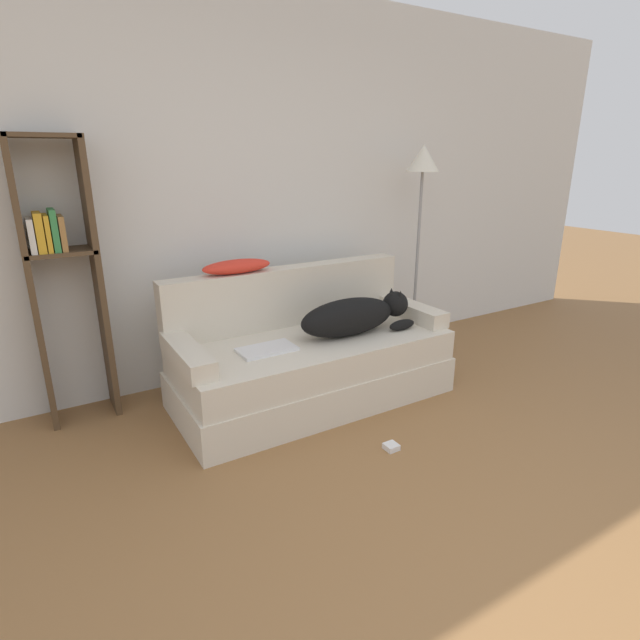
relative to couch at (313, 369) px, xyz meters
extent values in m
cube|color=silver|center=(-0.24, 0.75, 1.13)|extent=(7.86, 0.06, 2.70)
cube|color=beige|center=(0.00, 0.00, -0.10)|extent=(1.84, 0.84, 0.25)
cube|color=beige|center=(0.00, -0.01, 0.13)|extent=(1.80, 0.80, 0.20)
cube|color=beige|center=(0.00, 0.35, 0.43)|extent=(1.80, 0.15, 0.41)
cube|color=beige|center=(-0.84, -0.01, 0.28)|extent=(0.15, 0.65, 0.11)
cube|color=beige|center=(0.84, -0.01, 0.28)|extent=(0.15, 0.65, 0.11)
ellipsoid|color=black|center=(0.23, -0.08, 0.35)|extent=(0.71, 0.25, 0.25)
sphere|color=black|center=(0.63, -0.08, 0.38)|extent=(0.18, 0.18, 0.18)
cone|color=black|center=(0.63, -0.12, 0.45)|extent=(0.06, 0.06, 0.08)
cone|color=black|center=(0.63, -0.03, 0.45)|extent=(0.06, 0.06, 0.08)
ellipsoid|color=black|center=(0.61, -0.19, 0.26)|extent=(0.21, 0.06, 0.08)
cube|color=silver|center=(-0.36, -0.06, 0.24)|extent=(0.36, 0.21, 0.02)
ellipsoid|color=red|center=(-0.37, 0.35, 0.68)|extent=(0.47, 0.16, 0.09)
cube|color=#4C3823|center=(-1.55, 0.57, 0.64)|extent=(0.04, 0.26, 1.71)
cube|color=#4C3823|center=(-1.19, 0.57, 0.64)|extent=(0.04, 0.26, 1.71)
cube|color=#4C3823|center=(-1.37, 0.57, 1.48)|extent=(0.38, 0.26, 0.02)
cube|color=#4C3823|center=(-1.37, 0.57, 0.84)|extent=(0.38, 0.26, 0.02)
cube|color=silver|center=(-1.50, 0.55, 0.95)|extent=(0.03, 0.20, 0.19)
cube|color=gold|center=(-1.46, 0.55, 0.96)|extent=(0.04, 0.20, 0.22)
cube|color=gold|center=(-1.42, 0.55, 0.96)|extent=(0.03, 0.20, 0.21)
cube|color=#337F42|center=(-1.39, 0.55, 0.97)|extent=(0.03, 0.20, 0.24)
cube|color=olive|center=(-1.35, 0.55, 0.95)|extent=(0.03, 0.20, 0.20)
cylinder|color=gray|center=(1.21, 0.37, -0.21)|extent=(0.22, 0.22, 0.02)
cylinder|color=gray|center=(1.21, 0.37, 0.53)|extent=(0.02, 0.02, 1.45)
cone|color=silver|center=(1.21, 0.37, 1.36)|extent=(0.25, 0.25, 0.20)
cube|color=silver|center=(0.06, -0.78, -0.20)|extent=(0.08, 0.08, 0.03)
camera|label=1|loc=(-1.56, -2.69, 1.37)|focal=28.00mm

